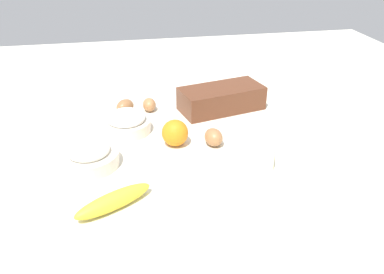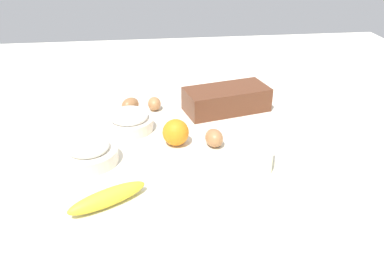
# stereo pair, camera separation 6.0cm
# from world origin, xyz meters

# --- Properties ---
(ground_plane) EXTENTS (2.40, 2.40, 0.02)m
(ground_plane) POSITION_xyz_m (0.00, 0.00, -0.01)
(ground_plane) COLOR silver
(loaf_pan) EXTENTS (0.30, 0.19, 0.08)m
(loaf_pan) POSITION_xyz_m (0.15, 0.25, 0.04)
(loaf_pan) COLOR brown
(loaf_pan) RESTS_ON ground_plane
(flour_bowl) EXTENTS (0.15, 0.15, 0.07)m
(flour_bowl) POSITION_xyz_m (-0.28, -0.03, 0.03)
(flour_bowl) COLOR silver
(flour_bowl) RESTS_ON ground_plane
(sugar_bowl) EXTENTS (0.15, 0.15, 0.07)m
(sugar_bowl) POSITION_xyz_m (-0.18, 0.14, 0.03)
(sugar_bowl) COLOR silver
(sugar_bowl) RESTS_ON ground_plane
(banana) EXTENTS (0.19, 0.13, 0.04)m
(banana) POSITION_xyz_m (-0.22, -0.22, 0.02)
(banana) COLOR yellow
(banana) RESTS_ON ground_plane
(orange_fruit) EXTENTS (0.08, 0.08, 0.08)m
(orange_fruit) POSITION_xyz_m (-0.04, 0.04, 0.04)
(orange_fruit) COLOR orange
(orange_fruit) RESTS_ON ground_plane
(butter_block) EXTENTS (0.11, 0.09, 0.06)m
(butter_block) POSITION_xyz_m (0.16, -0.10, 0.03)
(butter_block) COLOR #F4EDB2
(butter_block) RESTS_ON ground_plane
(egg_near_butter) EXTENTS (0.06, 0.07, 0.05)m
(egg_near_butter) POSITION_xyz_m (0.07, 0.01, 0.03)
(egg_near_butter) COLOR #A87144
(egg_near_butter) RESTS_ON ground_plane
(egg_beside_bowl) EXTENTS (0.08, 0.08, 0.05)m
(egg_beside_bowl) POSITION_xyz_m (-0.18, 0.27, 0.02)
(egg_beside_bowl) COLOR #9C683F
(egg_beside_bowl) RESTS_ON ground_plane
(egg_loose) EXTENTS (0.05, 0.06, 0.04)m
(egg_loose) POSITION_xyz_m (-0.10, 0.28, 0.02)
(egg_loose) COLOR #B57A4A
(egg_loose) RESTS_ON ground_plane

